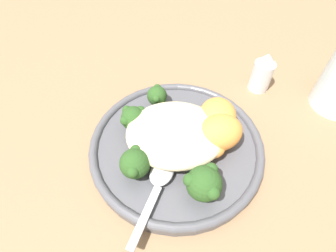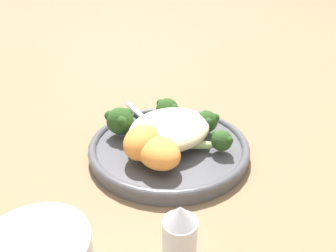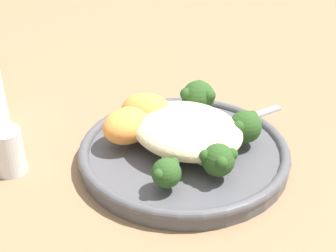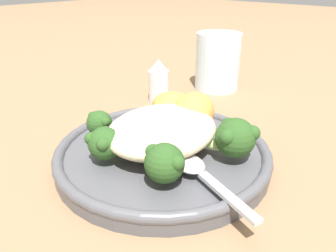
{
  "view_description": "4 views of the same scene",
  "coord_description": "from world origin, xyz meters",
  "px_view_note": "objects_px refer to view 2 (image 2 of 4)",
  "views": [
    {
      "loc": [
        0.01,
        -0.2,
        0.31
      ],
      "look_at": [
        0.01,
        0.02,
        0.04
      ],
      "focal_mm": 28.0,
      "sensor_mm": 36.0,
      "label": 1
    },
    {
      "loc": [
        0.33,
        0.28,
        0.27
      ],
      "look_at": [
        0.01,
        -0.0,
        0.04
      ],
      "focal_mm": 35.0,
      "sensor_mm": 36.0,
      "label": 2
    },
    {
      "loc": [
        -0.24,
        0.37,
        0.31
      ],
      "look_at": [
        0.03,
        0.03,
        0.05
      ],
      "focal_mm": 50.0,
      "sensor_mm": 36.0,
      "label": 3
    },
    {
      "loc": [
        -0.22,
        -0.21,
        0.2
      ],
      "look_at": [
        0.01,
        -0.01,
        0.05
      ],
      "focal_mm": 35.0,
      "sensor_mm": 36.0,
      "label": 4
    }
  ],
  "objects_px": {
    "quinoa_mound": "(170,129)",
    "broccoli_stalk_1": "(200,126)",
    "sweet_potato_chunk_3": "(145,140)",
    "spoon": "(148,121)",
    "broccoli_stalk_2": "(168,118)",
    "broccoli_stalk_0": "(209,142)",
    "sweet_potato_chunk_1": "(142,142)",
    "broccoli_stalk_3": "(125,123)",
    "salt_shaker": "(180,235)",
    "plate": "(169,147)",
    "sweet_potato_chunk_0": "(159,153)",
    "sweet_potato_chunk_2": "(147,140)"
  },
  "relations": [
    {
      "from": "quinoa_mound",
      "to": "broccoli_stalk_1",
      "type": "bearing_deg",
      "value": 151.82
    },
    {
      "from": "sweet_potato_chunk_3",
      "to": "spoon",
      "type": "bearing_deg",
      "value": -137.88
    },
    {
      "from": "broccoli_stalk_2",
      "to": "spoon",
      "type": "distance_m",
      "value": 0.04
    },
    {
      "from": "spoon",
      "to": "broccoli_stalk_0",
      "type": "bearing_deg",
      "value": -159.64
    },
    {
      "from": "broccoli_stalk_0",
      "to": "sweet_potato_chunk_1",
      "type": "distance_m",
      "value": 0.09
    },
    {
      "from": "broccoli_stalk_1",
      "to": "broccoli_stalk_3",
      "type": "bearing_deg",
      "value": 139.44
    },
    {
      "from": "broccoli_stalk_3",
      "to": "spoon",
      "type": "height_order",
      "value": "broccoli_stalk_3"
    },
    {
      "from": "broccoli_stalk_2",
      "to": "sweet_potato_chunk_3",
      "type": "relative_size",
      "value": 1.9
    },
    {
      "from": "broccoli_stalk_1",
      "to": "sweet_potato_chunk_3",
      "type": "bearing_deg",
      "value": 167.08
    },
    {
      "from": "quinoa_mound",
      "to": "broccoli_stalk_3",
      "type": "bearing_deg",
      "value": -62.66
    },
    {
      "from": "quinoa_mound",
      "to": "salt_shaker",
      "type": "xyz_separation_m",
      "value": [
        0.14,
        0.14,
        -0.01
      ]
    },
    {
      "from": "plate",
      "to": "sweet_potato_chunk_1",
      "type": "relative_size",
      "value": 3.86
    },
    {
      "from": "spoon",
      "to": "plate",
      "type": "bearing_deg",
      "value": -177.25
    },
    {
      "from": "quinoa_mound",
      "to": "broccoli_stalk_3",
      "type": "relative_size",
      "value": 1.1
    },
    {
      "from": "sweet_potato_chunk_1",
      "to": "sweet_potato_chunk_3",
      "type": "relative_size",
      "value": 1.11
    },
    {
      "from": "plate",
      "to": "sweet_potato_chunk_1",
      "type": "xyz_separation_m",
      "value": [
        0.05,
        0.0,
        0.03
      ]
    },
    {
      "from": "broccoli_stalk_0",
      "to": "sweet_potato_chunk_3",
      "type": "distance_m",
      "value": 0.09
    },
    {
      "from": "broccoli_stalk_1",
      "to": "sweet_potato_chunk_3",
      "type": "height_order",
      "value": "broccoli_stalk_1"
    },
    {
      "from": "broccoli_stalk_1",
      "to": "spoon",
      "type": "xyz_separation_m",
      "value": [
        0.03,
        -0.08,
        -0.01
      ]
    },
    {
      "from": "plate",
      "to": "broccoli_stalk_1",
      "type": "bearing_deg",
      "value": 154.1
    },
    {
      "from": "sweet_potato_chunk_0",
      "to": "sweet_potato_chunk_1",
      "type": "xyz_separation_m",
      "value": [
        -0.0,
        -0.03,
        0.0
      ]
    },
    {
      "from": "sweet_potato_chunk_1",
      "to": "salt_shaker",
      "type": "relative_size",
      "value": 0.88
    },
    {
      "from": "sweet_potato_chunk_0",
      "to": "broccoli_stalk_3",
      "type": "bearing_deg",
      "value": -105.49
    },
    {
      "from": "sweet_potato_chunk_1",
      "to": "broccoli_stalk_2",
      "type": "bearing_deg",
      "value": -160.47
    },
    {
      "from": "sweet_potato_chunk_3",
      "to": "salt_shaker",
      "type": "xyz_separation_m",
      "value": [
        0.1,
        0.14,
        -0.0
      ]
    },
    {
      "from": "sweet_potato_chunk_1",
      "to": "sweet_potato_chunk_2",
      "type": "distance_m",
      "value": 0.02
    },
    {
      "from": "broccoli_stalk_3",
      "to": "quinoa_mound",
      "type": "bearing_deg",
      "value": -165.82
    },
    {
      "from": "quinoa_mound",
      "to": "sweet_potato_chunk_0",
      "type": "distance_m",
      "value": 0.07
    },
    {
      "from": "plate",
      "to": "broccoli_stalk_1",
      "type": "xyz_separation_m",
      "value": [
        -0.05,
        0.02,
        0.03
      ]
    },
    {
      "from": "broccoli_stalk_2",
      "to": "sweet_potato_chunk_2",
      "type": "distance_m",
      "value": 0.07
    },
    {
      "from": "sweet_potato_chunk_3",
      "to": "sweet_potato_chunk_1",
      "type": "bearing_deg",
      "value": 32.93
    },
    {
      "from": "sweet_potato_chunk_1",
      "to": "quinoa_mound",
      "type": "bearing_deg",
      "value": -178.68
    },
    {
      "from": "broccoli_stalk_0",
      "to": "spoon",
      "type": "height_order",
      "value": "broccoli_stalk_0"
    },
    {
      "from": "quinoa_mound",
      "to": "broccoli_stalk_3",
      "type": "distance_m",
      "value": 0.07
    },
    {
      "from": "broccoli_stalk_0",
      "to": "broccoli_stalk_2",
      "type": "height_order",
      "value": "broccoli_stalk_2"
    },
    {
      "from": "sweet_potato_chunk_0",
      "to": "sweet_potato_chunk_3",
      "type": "xyz_separation_m",
      "value": [
        -0.02,
        -0.04,
        -0.0
      ]
    },
    {
      "from": "broccoli_stalk_1",
      "to": "sweet_potato_chunk_2",
      "type": "distance_m",
      "value": 0.09
    },
    {
      "from": "sweet_potato_chunk_1",
      "to": "sweet_potato_chunk_3",
      "type": "height_order",
      "value": "sweet_potato_chunk_1"
    },
    {
      "from": "broccoli_stalk_0",
      "to": "broccoli_stalk_1",
      "type": "relative_size",
      "value": 0.9
    },
    {
      "from": "plate",
      "to": "broccoli_stalk_3",
      "type": "relative_size",
      "value": 2.05
    },
    {
      "from": "broccoli_stalk_0",
      "to": "salt_shaker",
      "type": "xyz_separation_m",
      "value": [
        0.16,
        0.08,
        -0.0
      ]
    },
    {
      "from": "plate",
      "to": "broccoli_stalk_3",
      "type": "bearing_deg",
      "value": -64.77
    },
    {
      "from": "plate",
      "to": "salt_shaker",
      "type": "relative_size",
      "value": 3.41
    },
    {
      "from": "quinoa_mound",
      "to": "sweet_potato_chunk_2",
      "type": "xyz_separation_m",
      "value": [
        0.04,
        -0.01,
        -0.0
      ]
    },
    {
      "from": "plate",
      "to": "sweet_potato_chunk_0",
      "type": "distance_m",
      "value": 0.07
    },
    {
      "from": "broccoli_stalk_0",
      "to": "broccoli_stalk_2",
      "type": "xyz_separation_m",
      "value": [
        -0.01,
        -0.09,
        0.0
      ]
    },
    {
      "from": "sweet_potato_chunk_2",
      "to": "sweet_potato_chunk_3",
      "type": "xyz_separation_m",
      "value": [
        0.0,
        -0.0,
        0.0
      ]
    },
    {
      "from": "quinoa_mound",
      "to": "broccoli_stalk_1",
      "type": "height_order",
      "value": "quinoa_mound"
    },
    {
      "from": "sweet_potato_chunk_0",
      "to": "spoon",
      "type": "height_order",
      "value": "sweet_potato_chunk_0"
    },
    {
      "from": "sweet_potato_chunk_3",
      "to": "sweet_potato_chunk_2",
      "type": "bearing_deg",
      "value": 166.23
    }
  ]
}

